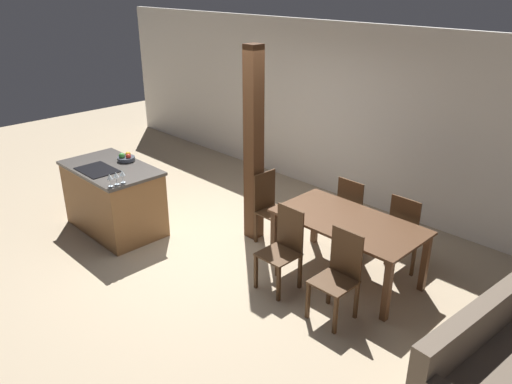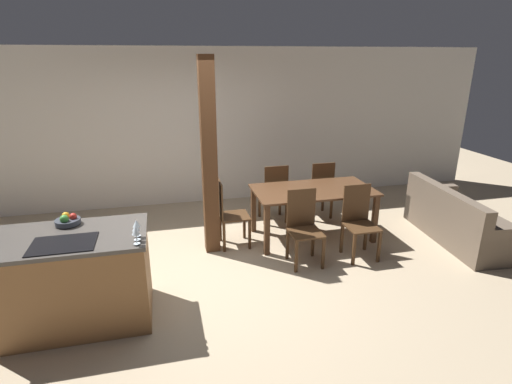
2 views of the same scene
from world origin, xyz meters
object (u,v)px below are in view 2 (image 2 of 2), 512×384
at_px(wine_glass_near, 136,231).
at_px(dining_chair_far_right, 320,189).
at_px(dining_chair_head_end, 229,213).
at_px(dining_chair_near_left, 304,226).
at_px(dining_chair_far_left, 274,193).
at_px(timber_post, 209,159).
at_px(dining_table, 313,196).
at_px(kitchen_island, 75,279).
at_px(couch, 460,222).
at_px(wine_glass_far, 136,224).
at_px(dining_chair_near_right, 359,220).
at_px(wine_glass_middle, 136,228).
at_px(fruit_bowl, 68,220).

relative_size(wine_glass_near, dining_chair_far_right, 0.17).
distance_m(dining_chair_far_right, dining_chair_head_end, 1.75).
bearing_deg(wine_glass_near, dining_chair_near_left, 26.67).
relative_size(wine_glass_near, dining_chair_far_left, 0.17).
distance_m(wine_glass_near, timber_post, 1.82).
bearing_deg(dining_chair_head_end, dining_table, -90.00).
bearing_deg(kitchen_island, wine_glass_near, -28.60).
distance_m(wine_glass_near, dining_chair_far_right, 3.64).
bearing_deg(couch, dining_chair_far_left, 67.51).
height_order(dining_chair_far_left, couch, dining_chair_far_left).
xyz_separation_m(wine_glass_far, dining_chair_near_right, (2.73, 0.81, -0.57)).
xyz_separation_m(wine_glass_middle, dining_chair_near_right, (2.73, 0.90, -0.57)).
distance_m(dining_table, dining_chair_head_end, 1.24).
height_order(dining_chair_head_end, timber_post, timber_post).
relative_size(wine_glass_far, dining_table, 0.10).
xyz_separation_m(dining_chair_far_right, couch, (1.66, -1.26, -0.23)).
xyz_separation_m(fruit_bowl, timber_post, (1.56, 0.96, 0.30)).
relative_size(kitchen_island, dining_chair_near_left, 1.51).
xyz_separation_m(wine_glass_middle, dining_chair_far_left, (1.96, 2.25, -0.57)).
xyz_separation_m(dining_table, dining_chair_near_left, (-0.39, -0.68, -0.15)).
distance_m(wine_glass_middle, dining_chair_near_right, 2.93).
relative_size(wine_glass_middle, dining_table, 0.10).
bearing_deg(dining_chair_near_left, wine_glass_far, -157.50).
xyz_separation_m(fruit_bowl, dining_chair_far_left, (2.65, 1.71, -0.49)).
relative_size(wine_glass_middle, dining_chair_far_left, 0.17).
bearing_deg(dining_table, wine_glass_near, -144.72).
bearing_deg(dining_chair_head_end, dining_chair_far_left, -51.52).
bearing_deg(couch, fruit_bowl, 99.93).
relative_size(dining_chair_far_left, timber_post, 0.37).
distance_m(dining_chair_near_right, dining_chair_head_end, 1.75).
height_order(kitchen_island, couch, kitchen_island).
relative_size(wine_glass_near, dining_chair_head_end, 0.17).
height_order(kitchen_island, dining_chair_head_end, dining_chair_head_end).
bearing_deg(wine_glass_far, kitchen_island, 164.44).
relative_size(kitchen_island, couch, 0.78).
bearing_deg(couch, timber_post, 86.58).
bearing_deg(dining_chair_near_right, wine_glass_middle, -161.78).
relative_size(wine_glass_middle, dining_chair_head_end, 0.17).
height_order(wine_glass_middle, timber_post, timber_post).
distance_m(kitchen_island, dining_table, 3.27).
height_order(dining_chair_far_right, timber_post, timber_post).
relative_size(dining_chair_near_left, dining_chair_head_end, 1.00).
xyz_separation_m(wine_glass_middle, wine_glass_far, (0.00, 0.09, 0.00)).
bearing_deg(wine_glass_middle, dining_table, 33.85).
bearing_deg(dining_chair_near_left, fruit_bowl, -172.33).
distance_m(dining_chair_near_left, dining_chair_far_right, 1.55).
relative_size(fruit_bowl, dining_chair_near_right, 0.25).
xyz_separation_m(dining_chair_near_right, dining_chair_far_right, (0.00, 1.35, 0.00)).
relative_size(fruit_bowl, dining_chair_near_left, 0.25).
bearing_deg(wine_glass_middle, couch, 12.66).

